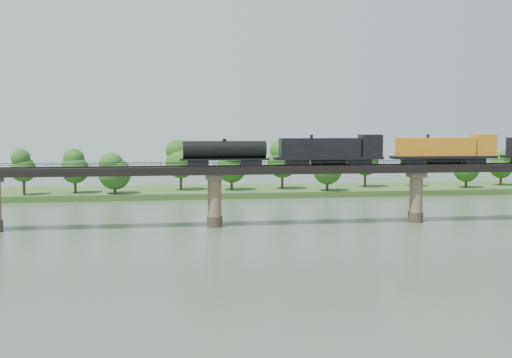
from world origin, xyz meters
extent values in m
plane|color=#3C4A3A|center=(0.00, 0.00, 0.00)|extent=(400.00, 400.00, 0.00)
cube|color=#2F5020|center=(0.00, 85.00, 0.80)|extent=(300.00, 24.00, 1.60)
cylinder|color=#473A2D|center=(0.00, 30.00, 1.00)|extent=(3.00, 3.00, 2.00)
cylinder|color=#7F6A53|center=(0.00, 30.00, 5.50)|extent=(2.60, 2.60, 9.00)
cube|color=#7F6A53|center=(0.00, 30.00, 9.50)|extent=(3.20, 3.20, 1.00)
cylinder|color=#473A2D|center=(40.00, 30.00, 1.00)|extent=(3.00, 3.00, 2.00)
cylinder|color=#7F6A53|center=(40.00, 30.00, 5.50)|extent=(2.60, 2.60, 9.00)
cube|color=#7F6A53|center=(40.00, 30.00, 9.50)|extent=(3.20, 3.20, 1.00)
cube|color=black|center=(0.00, 30.00, 10.75)|extent=(220.00, 5.00, 1.50)
cube|color=black|center=(0.00, 29.25, 11.58)|extent=(220.00, 0.12, 0.16)
cube|color=black|center=(0.00, 30.75, 11.58)|extent=(220.00, 0.12, 0.16)
cube|color=black|center=(0.00, 27.60, 12.20)|extent=(220.00, 0.10, 0.10)
cube|color=black|center=(0.00, 32.40, 12.20)|extent=(220.00, 0.10, 0.10)
cube|color=black|center=(0.00, 27.60, 11.85)|extent=(0.08, 0.08, 0.70)
cube|color=black|center=(0.00, 32.40, 11.85)|extent=(0.08, 0.08, 0.70)
cylinder|color=#382619|center=(-44.43, 76.31, 3.35)|extent=(0.70, 0.70, 3.51)
sphere|color=#1E4A15|center=(-44.43, 76.31, 8.03)|extent=(6.31, 6.31, 6.31)
sphere|color=#1E4A15|center=(-44.43, 76.31, 10.96)|extent=(4.73, 4.73, 4.73)
cylinder|color=#382619|center=(-32.24, 78.84, 3.27)|extent=(0.70, 0.70, 3.34)
sphere|color=#1E4A15|center=(-32.24, 78.84, 7.73)|extent=(7.18, 7.18, 7.18)
sphere|color=#1E4A15|center=(-32.24, 78.84, 10.52)|extent=(5.39, 5.39, 5.39)
cylinder|color=#382619|center=(-22.01, 76.15, 3.01)|extent=(0.70, 0.70, 2.83)
sphere|color=#1E4A15|center=(-22.01, 76.15, 6.78)|extent=(8.26, 8.26, 8.26)
sphere|color=#1E4A15|center=(-22.01, 76.15, 9.14)|extent=(6.19, 6.19, 6.19)
cylinder|color=#382619|center=(-5.04, 82.68, 3.58)|extent=(0.70, 0.70, 3.96)
sphere|color=#1E4A15|center=(-5.04, 82.68, 8.87)|extent=(8.07, 8.07, 8.07)
sphere|color=#1E4A15|center=(-5.04, 82.68, 12.17)|extent=(6.05, 6.05, 6.05)
cylinder|color=#382619|center=(8.52, 81.14, 3.23)|extent=(0.70, 0.70, 3.27)
sphere|color=#1E4A15|center=(8.52, 81.14, 7.59)|extent=(8.03, 8.03, 8.03)
sphere|color=#1E4A15|center=(8.52, 81.14, 10.31)|extent=(6.02, 6.02, 6.02)
cylinder|color=#382619|center=(22.65, 82.31, 3.56)|extent=(0.70, 0.70, 3.92)
sphere|color=#1E4A15|center=(22.65, 82.31, 8.79)|extent=(8.29, 8.29, 8.29)
sphere|color=#1E4A15|center=(22.65, 82.31, 12.05)|extent=(6.21, 6.21, 6.21)
cylinder|color=#382619|center=(33.59, 75.35, 3.11)|extent=(0.70, 0.70, 3.02)
sphere|color=#1E4A15|center=(33.59, 75.35, 7.15)|extent=(7.74, 7.74, 7.74)
sphere|color=#1E4A15|center=(33.59, 75.35, 9.67)|extent=(5.80, 5.80, 5.80)
cylinder|color=#382619|center=(46.81, 84.03, 3.50)|extent=(0.70, 0.70, 3.80)
sphere|color=#1E4A15|center=(46.81, 84.03, 8.56)|extent=(7.47, 7.47, 7.47)
sphere|color=#1E4A15|center=(46.81, 84.03, 11.73)|extent=(5.60, 5.60, 5.60)
cylinder|color=#382619|center=(60.48, 84.26, 3.29)|extent=(0.70, 0.70, 3.38)
sphere|color=#1E4A15|center=(60.48, 84.26, 7.80)|extent=(6.23, 6.23, 6.23)
sphere|color=#1E4A15|center=(60.48, 84.26, 10.62)|extent=(4.67, 4.67, 4.67)
cylinder|color=#382619|center=(74.35, 78.39, 2.99)|extent=(0.70, 0.70, 2.77)
sphere|color=#1E4A15|center=(74.35, 78.39, 6.68)|extent=(7.04, 7.04, 7.04)
sphere|color=#1E4A15|center=(74.35, 78.39, 8.99)|extent=(5.28, 5.28, 5.28)
cylinder|color=#382619|center=(87.62, 83.57, 3.07)|extent=(0.70, 0.70, 2.94)
sphere|color=#1E4A15|center=(87.62, 83.57, 7.00)|extent=(6.73, 6.73, 6.73)
sphere|color=#1E4A15|center=(87.62, 83.57, 9.45)|extent=(5.05, 5.05, 5.05)
cube|color=black|center=(51.66, 30.00, 12.11)|extent=(4.47, 2.68, 1.23)
cube|color=black|center=(39.37, 30.00, 12.11)|extent=(4.47, 2.68, 1.23)
cube|color=black|center=(45.52, 30.00, 12.90)|extent=(21.23, 3.35, 0.56)
cube|color=orange|center=(43.84, 30.00, 14.96)|extent=(15.64, 3.02, 3.58)
cube|color=orange|center=(53.90, 30.00, 15.30)|extent=(4.02, 3.35, 4.25)
cylinder|color=black|center=(45.52, 30.00, 12.28)|extent=(6.70, 1.56, 1.56)
cube|color=black|center=(28.20, 30.00, 12.11)|extent=(4.47, 2.68, 1.23)
cube|color=black|center=(15.91, 30.00, 12.11)|extent=(4.47, 2.68, 1.23)
cube|color=black|center=(22.05, 30.00, 12.90)|extent=(21.23, 3.35, 0.56)
cube|color=black|center=(20.38, 30.00, 14.96)|extent=(15.64, 3.02, 3.58)
cube|color=black|center=(30.43, 30.00, 15.30)|extent=(4.02, 3.35, 4.25)
cylinder|color=black|center=(22.05, 30.00, 12.28)|extent=(6.70, 1.56, 1.56)
cube|color=black|center=(6.97, 30.00, 12.11)|extent=(3.91, 2.46, 1.23)
cube|color=black|center=(-3.09, 30.00, 12.11)|extent=(3.91, 2.46, 1.23)
cube|color=black|center=(1.94, 30.00, 12.84)|extent=(16.76, 2.68, 0.34)
cylinder|color=black|center=(1.94, 30.00, 14.63)|extent=(15.64, 3.35, 3.35)
cylinder|color=black|center=(1.94, 30.00, 16.42)|extent=(0.78, 0.78, 0.56)
camera|label=1|loc=(-9.15, -90.47, 19.60)|focal=45.00mm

